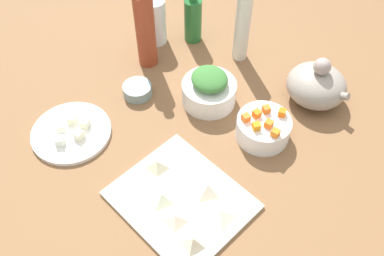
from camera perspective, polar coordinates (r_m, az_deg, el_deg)
name	(u,v)px	position (r cm, az deg, el deg)	size (l,w,h in cm)	color
tabletop	(192,144)	(111.30, 0.00, -2.13)	(190.00, 190.00, 3.00)	brown
cutting_board	(181,200)	(99.77, -1.47, -9.58)	(29.25, 24.73, 1.00)	silver
plate_tofu	(71,133)	(115.31, -15.82, -0.59)	(20.64, 20.64, 1.20)	white
bowl_greens	(209,93)	(117.00, 2.28, 4.76)	(14.85, 14.85, 6.45)	white
bowl_carrots	(263,128)	(110.19, 9.48, -0.04)	(13.81, 13.81, 6.08)	white
bowl_small_side	(137,90)	(120.82, -7.31, 5.05)	(8.11, 8.11, 3.22)	gray
teapot	(317,85)	(120.83, 16.32, 5.54)	(17.82, 15.86, 14.26)	gray
bottle_0	(145,29)	(123.74, -6.28, 13.05)	(5.63, 5.63, 28.38)	maroon
bottle_1	(193,18)	(134.67, 0.13, 14.43)	(5.44, 5.44, 18.85)	#23632E
bottle_2	(243,24)	(126.11, 6.78, 13.59)	(4.54, 4.54, 27.66)	silver
drinking_glass_0	(155,21)	(134.58, -5.02, 14.04)	(7.14, 7.14, 14.73)	white
carrot_cube_0	(266,109)	(109.27, 9.90, 2.48)	(1.80, 1.80, 1.80)	orange
carrot_cube_1	(257,114)	(107.89, 8.65, 1.91)	(1.80, 1.80, 1.80)	orange
carrot_cube_2	(256,126)	(105.17, 8.59, 0.23)	(1.80, 1.80, 1.80)	orange
carrot_cube_3	(269,124)	(106.17, 10.23, 0.55)	(1.80, 1.80, 1.80)	orange
carrot_cube_4	(275,133)	(104.62, 11.10, -0.65)	(1.80, 1.80, 1.80)	orange
carrot_cube_5	(282,113)	(109.27, 11.95, 2.03)	(1.80, 1.80, 1.80)	orange
carrot_cube_6	(246,118)	(106.63, 7.22, 1.38)	(1.80, 1.80, 1.80)	orange
chopped_greens_mound	(210,79)	(113.38, 2.36, 6.58)	(10.39, 9.63, 3.85)	#3A7434
tofu_cube_0	(72,119)	(115.95, -15.74, 1.12)	(2.20, 2.20, 2.20)	#F5EFCC
tofu_cube_1	(60,127)	(115.10, -17.24, 0.13)	(2.20, 2.20, 2.20)	white
tofu_cube_2	(79,135)	(112.03, -14.88, -0.90)	(2.20, 2.20, 2.20)	#F3F2CA
tofu_cube_3	(60,141)	(112.10, -17.26, -1.67)	(2.20, 2.20, 2.20)	white
tofu_cube_4	(85,123)	(114.18, -14.13, 0.62)	(2.20, 2.20, 2.20)	silver
dumpling_0	(193,242)	(92.89, 0.15, -14.95)	(4.09, 3.99, 2.91)	beige
dumpling_1	(208,188)	(99.31, 2.14, -8.05)	(5.60, 4.97, 2.56)	beige
dumpling_2	(162,197)	(98.43, -4.03, -9.16)	(5.02, 4.52, 2.37)	beige
dumpling_3	(157,165)	(103.04, -4.68, -4.95)	(4.47, 3.86, 2.68)	beige
dumpling_4	(220,214)	(96.44, 3.80, -11.38)	(5.76, 5.66, 2.11)	beige
dumpling_5	(175,219)	(95.76, -2.23, -12.01)	(4.36, 4.10, 2.10)	beige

